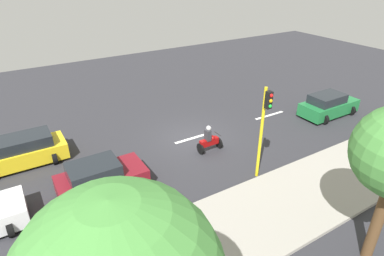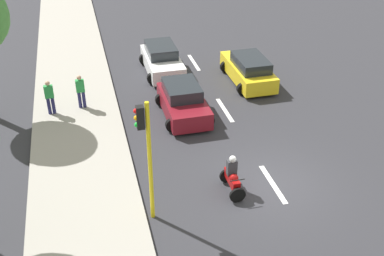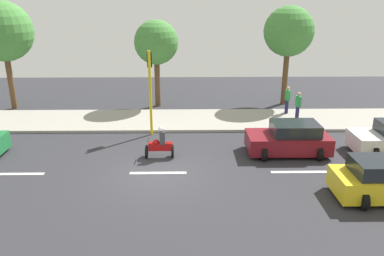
# 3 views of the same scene
# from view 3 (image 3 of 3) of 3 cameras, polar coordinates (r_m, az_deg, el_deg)

# --- Properties ---
(ground_plane) EXTENTS (40.00, 60.00, 0.10)m
(ground_plane) POSITION_cam_3_polar(r_m,az_deg,el_deg) (16.27, -5.10, -6.91)
(ground_plane) COLOR #2D2D33
(sidewalk) EXTENTS (4.00, 60.00, 0.15)m
(sidewalk) POSITION_cam_3_polar(r_m,az_deg,el_deg) (22.71, -3.91, 1.19)
(sidewalk) COLOR #9E998E
(sidewalk) RESTS_ON ground
(lane_stripe_north) EXTENTS (0.20, 2.40, 0.01)m
(lane_stripe_north) POSITION_cam_3_polar(r_m,az_deg,el_deg) (16.90, 15.77, -6.37)
(lane_stripe_north) COLOR white
(lane_stripe_north) RESTS_ON ground
(lane_stripe_mid) EXTENTS (0.20, 2.40, 0.01)m
(lane_stripe_mid) POSITION_cam_3_polar(r_m,az_deg,el_deg) (16.25, -5.11, -6.73)
(lane_stripe_mid) COLOR white
(lane_stripe_mid) RESTS_ON ground
(lane_stripe_south) EXTENTS (0.20, 2.40, 0.01)m
(lane_stripe_south) POSITION_cam_3_polar(r_m,az_deg,el_deg) (17.73, -24.96, -6.27)
(lane_stripe_south) COLOR white
(lane_stripe_south) RESTS_ON ground
(car_maroon) EXTENTS (2.26, 3.81, 1.52)m
(car_maroon) POSITION_cam_3_polar(r_m,az_deg,el_deg) (18.46, 14.38, -1.64)
(car_maroon) COLOR maroon
(car_maroon) RESTS_ON ground
(motorcycle) EXTENTS (0.60, 1.30, 1.53)m
(motorcycle) POSITION_cam_3_polar(r_m,az_deg,el_deg) (17.50, -4.80, -2.48)
(motorcycle) COLOR black
(motorcycle) RESTS_ON ground
(pedestrian_near_signal) EXTENTS (0.40, 0.24, 1.69)m
(pedestrian_near_signal) POSITION_cam_3_polar(r_m,az_deg,el_deg) (23.02, 15.61, 3.32)
(pedestrian_near_signal) COLOR #1E1E4C
(pedestrian_near_signal) RESTS_ON sidewalk
(pedestrian_by_tree) EXTENTS (0.40, 0.24, 1.69)m
(pedestrian_by_tree) POSITION_cam_3_polar(r_m,az_deg,el_deg) (24.28, 14.10, 4.26)
(pedestrian_by_tree) COLOR #1E1E4C
(pedestrian_by_tree) RESTS_ON sidewalk
(traffic_light_corner) EXTENTS (0.49, 0.24, 4.50)m
(traffic_light_corner) POSITION_cam_3_polar(r_m,az_deg,el_deg) (19.94, -6.31, 7.06)
(traffic_light_corner) COLOR yellow
(traffic_light_corner) RESTS_ON ground
(street_tree_center) EXTENTS (3.27, 3.27, 6.53)m
(street_tree_center) POSITION_cam_3_polar(r_m,az_deg,el_deg) (26.33, 14.31, 13.80)
(street_tree_center) COLOR brown
(street_tree_center) RESTS_ON ground
(street_tree_south) EXTENTS (3.73, 3.73, 6.86)m
(street_tree_south) POSITION_cam_3_polar(r_m,az_deg,el_deg) (27.07, -26.53, 12.80)
(street_tree_south) COLOR brown
(street_tree_south) RESTS_ON ground
(street_tree_north) EXTENTS (2.86, 2.86, 5.68)m
(street_tree_north) POSITION_cam_3_polar(r_m,az_deg,el_deg) (25.20, -5.39, 12.58)
(street_tree_north) COLOR brown
(street_tree_north) RESTS_ON ground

